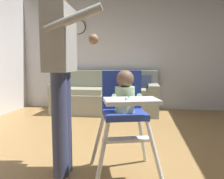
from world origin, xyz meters
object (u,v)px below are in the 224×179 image
at_px(couch, 106,96).
at_px(wall_clock, 79,27).
at_px(high_chair, 124,103).
at_px(adult_standing, 61,70).

relative_size(couch, wall_clock, 6.66).
distance_m(high_chair, adult_standing, 0.63).
height_order(high_chair, wall_clock, wall_clock).
height_order(high_chair, adult_standing, adult_standing).
relative_size(high_chair, wall_clock, 3.02).
bearing_deg(high_chair, adult_standing, -102.37).
xyz_separation_m(high_chair, wall_clock, (-1.27, 3.14, 1.15)).
relative_size(couch, high_chair, 2.21).
relative_size(adult_standing, wall_clock, 5.29).
bearing_deg(couch, adult_standing, 0.38).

